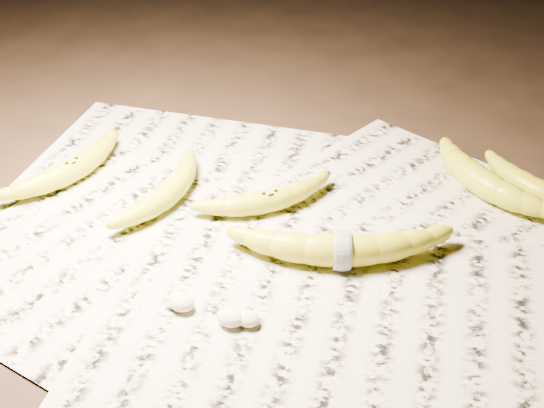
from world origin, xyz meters
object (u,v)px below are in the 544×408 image
at_px(banana_left_a, 72,168).
at_px(banana_upper_b, 481,179).
at_px(banana_taped, 341,248).
at_px(banana_upper_a, 532,185).
at_px(banana_left_b, 170,189).
at_px(banana_center, 269,198).

height_order(banana_left_a, banana_upper_b, banana_upper_b).
bearing_deg(banana_taped, banana_upper_b, 37.15).
relative_size(banana_upper_a, banana_upper_b, 0.86).
height_order(banana_left_b, banana_upper_b, banana_upper_b).
distance_m(banana_left_b, banana_taped, 0.26).
height_order(banana_left_b, banana_taped, banana_taped).
xyz_separation_m(banana_left_b, banana_center, (0.13, 0.04, -0.00)).
xyz_separation_m(banana_left_a, banana_upper_b, (0.54, 0.23, 0.00)).
bearing_deg(banana_taped, banana_left_b, 148.83).
bearing_deg(banana_left_b, banana_left_a, 94.75).
height_order(banana_left_b, banana_upper_a, banana_left_b).
bearing_deg(banana_center, banana_upper_a, -17.63).
bearing_deg(banana_upper_b, banana_taped, -83.77).
bearing_deg(banana_upper_b, banana_center, -112.76).
relative_size(banana_center, banana_upper_a, 1.05).
bearing_deg(banana_upper_a, banana_left_b, -126.89).
xyz_separation_m(banana_left_b, banana_upper_a, (0.45, 0.23, -0.00)).
bearing_deg(banana_left_b, banana_upper_a, -62.93).
bearing_deg(banana_left_b, banana_upper_b, -61.48).
relative_size(banana_left_a, banana_upper_a, 1.17).
relative_size(banana_left_b, banana_center, 1.01).
bearing_deg(banana_upper_b, banana_upper_a, 51.35).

